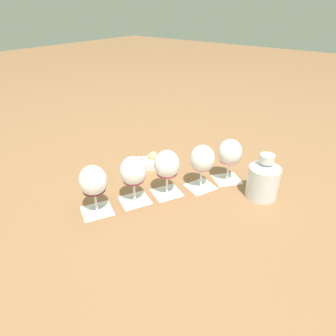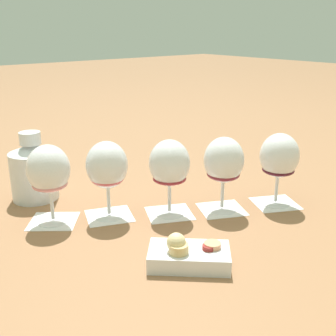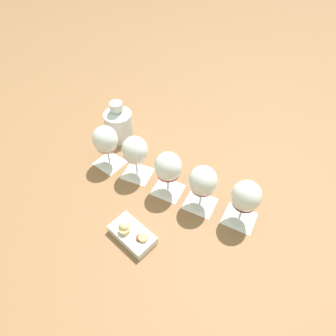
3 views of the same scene
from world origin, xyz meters
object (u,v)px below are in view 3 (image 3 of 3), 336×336
object	(u,v)px
wine_glass_0	(106,141)
wine_glass_2	(167,168)
wine_glass_4	(246,198)
wine_glass_1	(135,152)
snack_dish	(131,234)
ceramic_vase	(119,123)
wine_glass_3	(203,182)

from	to	relation	value
wine_glass_0	wine_glass_2	distance (m)	0.26
wine_glass_0	wine_glass_2	size ratio (longest dim) A/B	1.00
wine_glass_0	wine_glass_4	size ratio (longest dim) A/B	1.00
wine_glass_1	snack_dish	distance (m)	0.28
wine_glass_1	ceramic_vase	distance (m)	0.23
wine_glass_3	ceramic_vase	world-z (taller)	wine_glass_3
wine_glass_1	wine_glass_2	size ratio (longest dim) A/B	1.00
wine_glass_3	wine_glass_4	xyz separation A→B (m)	(0.13, -0.06, 0.00)
wine_glass_2	snack_dish	xyz separation A→B (m)	(-0.11, -0.19, -0.10)
wine_glass_3	wine_glass_4	world-z (taller)	same
wine_glass_0	ceramic_vase	world-z (taller)	wine_glass_0
wine_glass_4	ceramic_vase	bearing A→B (deg)	137.00
wine_glass_0	wine_glass_1	bearing A→B (deg)	-26.66
wine_glass_4	ceramic_vase	size ratio (longest dim) A/B	1.02
wine_glass_0	wine_glass_2	xyz separation A→B (m)	(0.22, -0.13, 0.00)
wine_glass_3	ceramic_vase	size ratio (longest dim) A/B	1.02
wine_glass_0	ceramic_vase	distance (m)	0.16
wine_glass_4	wine_glass_2	bearing A→B (deg)	153.35
ceramic_vase	wine_glass_4	bearing A→B (deg)	-43.00
wine_glass_1	snack_dish	size ratio (longest dim) A/B	1.07
wine_glass_0	snack_dish	xyz separation A→B (m)	(0.11, -0.32, -0.10)
wine_glass_1	snack_dish	world-z (taller)	wine_glass_1
wine_glass_2	wine_glass_3	distance (m)	0.13
ceramic_vase	snack_dish	bearing A→B (deg)	-79.74
wine_glass_1	ceramic_vase	bearing A→B (deg)	112.20
wine_glass_2	ceramic_vase	distance (m)	0.35
wine_glass_3	ceramic_vase	xyz separation A→B (m)	(-0.31, 0.34, -0.04)
wine_glass_1	wine_glass_2	bearing A→B (deg)	-34.97
wine_glass_1	wine_glass_3	xyz separation A→B (m)	(0.22, -0.14, 0.00)
wine_glass_4	snack_dish	bearing A→B (deg)	-168.83
wine_glass_1	ceramic_vase	size ratio (longest dim) A/B	1.02
wine_glass_2	wine_glass_3	xyz separation A→B (m)	(0.11, -0.06, -0.00)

